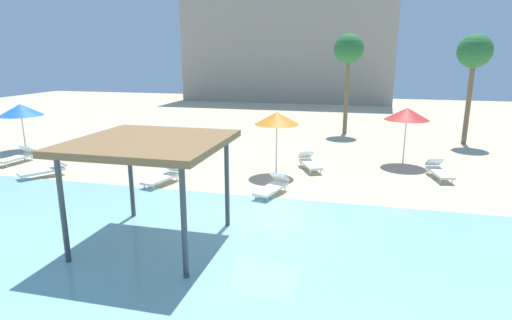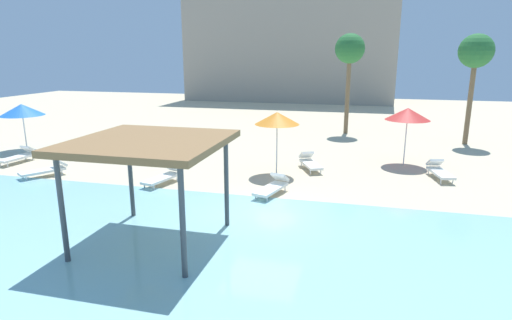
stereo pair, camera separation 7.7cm
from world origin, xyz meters
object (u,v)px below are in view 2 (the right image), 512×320
beach_umbrella_blue_0 (22,110)px  beach_umbrella_orange_1 (277,118)px  lounge_chair_1 (19,156)px  lounge_chair_6 (310,162)px  beach_umbrella_red_3 (408,114)px  shade_pavilion (149,146)px  palm_tree_0 (476,54)px  lounge_chair_3 (46,169)px  lounge_chair_2 (439,170)px  lounge_chair_5 (164,176)px  lounge_chair_4 (273,186)px  lounge_chair_0 (131,145)px  palm_tree_1 (350,51)px

beach_umbrella_blue_0 → beach_umbrella_orange_1: bearing=-5.2°
lounge_chair_1 → lounge_chair_6: bearing=105.0°
beach_umbrella_red_3 → shade_pavilion: bearing=-124.8°
shade_pavilion → palm_tree_0: size_ratio=0.62×
beach_umbrella_orange_1 → lounge_chair_3: size_ratio=1.43×
beach_umbrella_blue_0 → lounge_chair_2: 21.29m
shade_pavilion → lounge_chair_3: (-7.69, 4.89, -2.44)m
lounge_chair_5 → lounge_chair_6: (5.50, 3.74, 0.00)m
lounge_chair_3 → lounge_chair_4: size_ratio=0.97×
beach_umbrella_orange_1 → lounge_chair_1: 12.87m
lounge_chair_0 → lounge_chair_2: 15.63m
beach_umbrella_blue_0 → lounge_chair_0: bearing=13.0°
beach_umbrella_blue_0 → shade_pavilion: bearing=-35.9°
shade_pavilion → lounge_chair_6: shade_pavilion is taller
beach_umbrella_orange_1 → beach_umbrella_blue_0: bearing=174.8°
lounge_chair_0 → lounge_chair_4: 10.58m
beach_umbrella_red_3 → lounge_chair_0: 14.45m
beach_umbrella_orange_1 → lounge_chair_4: 3.54m
shade_pavilion → lounge_chair_4: (2.35, 4.91, -2.44)m
lounge_chair_0 → lounge_chair_5: size_ratio=0.97×
lounge_chair_4 → lounge_chair_6: 4.08m
lounge_chair_4 → lounge_chair_1: bearing=-81.6°
beach_umbrella_red_3 → lounge_chair_1: 18.83m
lounge_chair_0 → palm_tree_0: 19.92m
shade_pavilion → beach_umbrella_blue_0: 15.32m
shade_pavilion → lounge_chair_4: bearing=64.4°
lounge_chair_3 → palm_tree_0: bearing=153.9°
beach_umbrella_blue_0 → lounge_chair_0: size_ratio=1.33×
shade_pavilion → beach_umbrella_blue_0: (-12.41, 8.97, -0.53)m
lounge_chair_0 → lounge_chair_3: 5.47m
beach_umbrella_orange_1 → lounge_chair_5: size_ratio=1.39×
lounge_chair_2 → lounge_chair_5: (-11.06, -3.66, 0.00)m
palm_tree_0 → lounge_chair_6: bearing=-136.3°
beach_umbrella_red_3 → lounge_chair_5: (-9.78, -5.68, -2.11)m
lounge_chair_3 → palm_tree_0: palm_tree_0 is taller
palm_tree_0 → palm_tree_1: (-7.00, 1.80, 0.16)m
beach_umbrella_orange_1 → beach_umbrella_red_3: size_ratio=1.01×
shade_pavilion → beach_umbrella_red_3: bearing=55.2°
shade_pavilion → lounge_chair_1: 12.84m
shade_pavilion → beach_umbrella_red_3: 13.19m
lounge_chair_3 → lounge_chair_4: 10.04m
shade_pavilion → beach_umbrella_orange_1: size_ratio=1.42×
beach_umbrella_orange_1 → lounge_chair_4: beach_umbrella_orange_1 is taller
lounge_chair_1 → lounge_chair_4: bearing=88.3°
shade_pavilion → lounge_chair_4: shade_pavilion is taller
lounge_chair_5 → palm_tree_1: size_ratio=0.31×
lounge_chair_3 → palm_tree_1: 18.93m
beach_umbrella_red_3 → lounge_chair_2: beach_umbrella_red_3 is taller
beach_umbrella_blue_0 → lounge_chair_5: size_ratio=1.29×
lounge_chair_3 → lounge_chair_0: bearing=-157.6°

